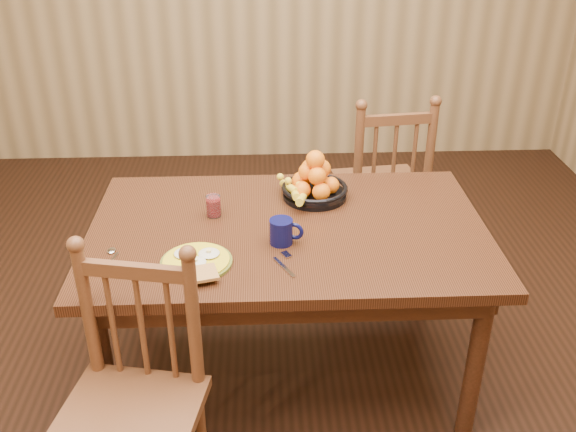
{
  "coord_description": "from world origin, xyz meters",
  "views": [
    {
      "loc": [
        -0.1,
        -2.24,
        2.03
      ],
      "look_at": [
        0.0,
        0.0,
        0.8
      ],
      "focal_mm": 40.0,
      "sensor_mm": 36.0,
      "label": 1
    }
  ],
  "objects_px": {
    "dining_table": "(288,245)",
    "chair_far": "(382,186)",
    "coffee_mug": "(282,231)",
    "chair_near": "(132,404)",
    "breakfast_plate": "(197,261)",
    "fruit_bowl": "(313,184)"
  },
  "relations": [
    {
      "from": "chair_far",
      "to": "coffee_mug",
      "type": "height_order",
      "value": "chair_far"
    },
    {
      "from": "dining_table",
      "to": "coffee_mug",
      "type": "distance_m",
      "value": 0.19
    },
    {
      "from": "dining_table",
      "to": "fruit_bowl",
      "type": "relative_size",
      "value": 4.94
    },
    {
      "from": "chair_near",
      "to": "coffee_mug",
      "type": "xyz_separation_m",
      "value": [
        0.51,
        0.55,
        0.32
      ]
    },
    {
      "from": "breakfast_plate",
      "to": "fruit_bowl",
      "type": "xyz_separation_m",
      "value": [
        0.47,
        0.52,
        0.05
      ]
    },
    {
      "from": "chair_far",
      "to": "breakfast_plate",
      "type": "height_order",
      "value": "chair_far"
    },
    {
      "from": "coffee_mug",
      "to": "chair_far",
      "type": "bearing_deg",
      "value": 59.96
    },
    {
      "from": "coffee_mug",
      "to": "fruit_bowl",
      "type": "distance_m",
      "value": 0.41
    },
    {
      "from": "chair_near",
      "to": "fruit_bowl",
      "type": "height_order",
      "value": "chair_near"
    },
    {
      "from": "chair_far",
      "to": "coffee_mug",
      "type": "bearing_deg",
      "value": 53.27
    },
    {
      "from": "breakfast_plate",
      "to": "dining_table",
      "type": "bearing_deg",
      "value": 37.21
    },
    {
      "from": "dining_table",
      "to": "breakfast_plate",
      "type": "xyz_separation_m",
      "value": [
        -0.34,
        -0.26,
        0.1
      ]
    },
    {
      "from": "coffee_mug",
      "to": "breakfast_plate",
      "type": "bearing_deg",
      "value": -156.36
    },
    {
      "from": "chair_far",
      "to": "fruit_bowl",
      "type": "distance_m",
      "value": 0.83
    },
    {
      "from": "breakfast_plate",
      "to": "coffee_mug",
      "type": "height_order",
      "value": "coffee_mug"
    },
    {
      "from": "dining_table",
      "to": "chair_near",
      "type": "height_order",
      "value": "chair_near"
    },
    {
      "from": "chair_far",
      "to": "chair_near",
      "type": "height_order",
      "value": "chair_far"
    },
    {
      "from": "chair_far",
      "to": "chair_near",
      "type": "bearing_deg",
      "value": 48.18
    },
    {
      "from": "dining_table",
      "to": "chair_far",
      "type": "xyz_separation_m",
      "value": [
        0.56,
        0.88,
        -0.17
      ]
    },
    {
      "from": "breakfast_plate",
      "to": "coffee_mug",
      "type": "distance_m",
      "value": 0.35
    },
    {
      "from": "chair_far",
      "to": "chair_near",
      "type": "distance_m",
      "value": 1.91
    },
    {
      "from": "dining_table",
      "to": "chair_far",
      "type": "bearing_deg",
      "value": 57.87
    }
  ]
}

